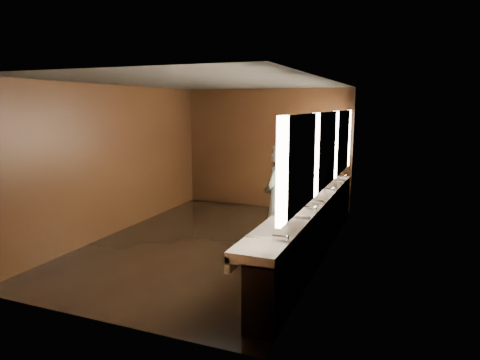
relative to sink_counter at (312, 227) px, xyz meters
name	(u,v)px	position (x,y,z in m)	size (l,w,h in m)	color
floor	(212,243)	(-1.79, 0.00, -0.50)	(6.00, 6.00, 0.00)	black
ceiling	(210,82)	(-1.79, 0.00, 2.30)	(4.00, 6.00, 0.02)	#2D2D2B
wall_back	(266,149)	(-1.79, 3.00, 0.90)	(4.00, 0.02, 2.80)	black
wall_front	(91,201)	(-1.79, -3.00, 0.90)	(4.00, 0.02, 2.80)	black
wall_left	(116,160)	(-3.79, 0.00, 0.90)	(0.02, 6.00, 2.80)	black
wall_right	(327,172)	(0.21, 0.00, 0.90)	(0.02, 6.00, 2.80)	black
sink_counter	(312,227)	(0.00, 0.00, 0.00)	(0.55, 5.40, 1.01)	black
mirror_band	(327,149)	(0.19, 0.00, 1.25)	(0.06, 5.03, 1.15)	#FDE6C6
person	(278,198)	(-0.59, 0.03, 0.41)	(0.66, 0.43, 1.82)	#85BDC7
trash_bin	(257,287)	(-0.22, -2.04, -0.22)	(0.35, 0.35, 0.55)	black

